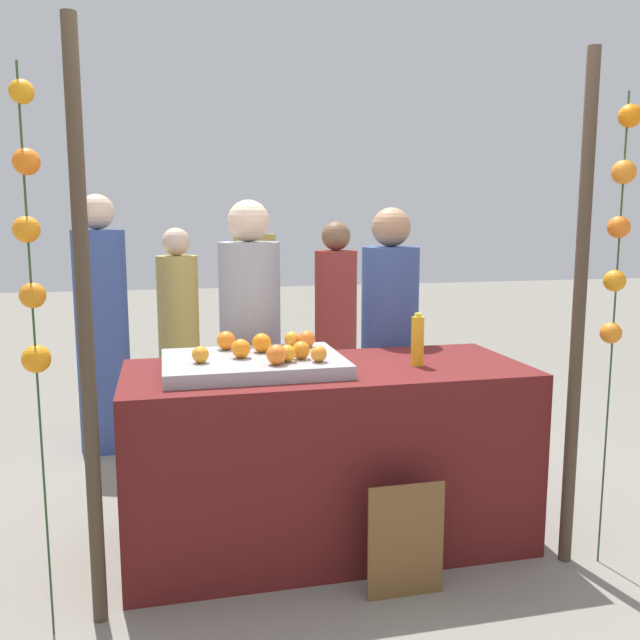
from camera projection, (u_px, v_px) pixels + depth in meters
ground_plane at (327, 540)px, 3.26m from camera, size 24.00×24.00×0.00m
stall_counter at (327, 455)px, 3.19m from camera, size 1.87×0.78×0.86m
orange_tray at (253, 364)px, 3.06m from camera, size 0.81×0.59×0.06m
orange_0 at (301, 350)px, 3.01m from camera, size 0.08×0.08×0.08m
orange_1 at (241, 349)px, 3.03m from camera, size 0.09×0.09×0.09m
orange_2 at (292, 339)px, 3.31m from camera, size 0.07×0.07×0.07m
orange_3 at (307, 339)px, 3.29m from camera, size 0.08×0.08×0.08m
orange_4 at (287, 353)px, 2.95m from camera, size 0.08×0.08×0.08m
orange_5 at (262, 343)px, 3.16m from camera, size 0.09×0.09×0.09m
orange_6 at (319, 354)px, 2.95m from camera, size 0.07×0.07×0.07m
orange_7 at (226, 340)px, 3.23m from camera, size 0.09×0.09×0.09m
orange_8 at (200, 355)px, 2.93m from camera, size 0.07×0.07×0.07m
orange_9 at (276, 355)px, 2.90m from camera, size 0.09×0.09×0.09m
juice_bottle at (418, 341)px, 3.15m from camera, size 0.06×0.06×0.25m
chalkboard_sign at (405, 542)px, 2.75m from camera, size 0.33×0.03×0.50m
vendor_left at (251, 363)px, 3.66m from camera, size 0.33×0.33×1.64m
vendor_right at (389, 360)px, 3.82m from camera, size 0.32×0.32×1.61m
crowd_person_0 at (179, 337)px, 4.90m from camera, size 0.30×0.30×1.48m
crowd_person_1 at (256, 318)px, 5.29m from camera, size 0.33×0.33×1.65m
crowd_person_2 at (102, 333)px, 4.45m from camera, size 0.34×0.34×1.70m
crowd_person_3 at (336, 334)px, 4.88m from camera, size 0.31×0.31×1.52m
canopy_post_left at (86, 336)px, 2.44m from camera, size 0.06×0.06×2.25m
canopy_post_right at (578, 317)px, 2.90m from camera, size 0.06×0.06×2.25m
garland_strand_left at (30, 249)px, 2.31m from camera, size 0.11×0.11×2.07m
garland_strand_right at (620, 225)px, 2.83m from camera, size 0.11×0.11×2.07m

